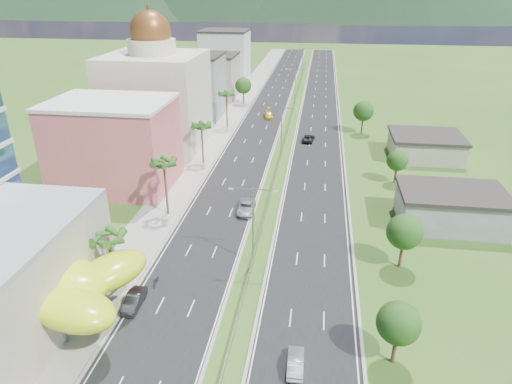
% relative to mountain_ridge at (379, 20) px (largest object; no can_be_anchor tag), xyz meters
% --- Properties ---
extents(ground, '(500.00, 500.00, 0.00)m').
position_rel_mountain_ridge_xyz_m(ground, '(-60.00, -450.00, 0.00)').
color(ground, '#2D5119').
rests_on(ground, ground).
extents(road_left, '(11.00, 260.00, 0.04)m').
position_rel_mountain_ridge_xyz_m(road_left, '(-67.50, -360.00, 0.02)').
color(road_left, black).
rests_on(road_left, ground).
extents(road_right, '(11.00, 260.00, 0.04)m').
position_rel_mountain_ridge_xyz_m(road_right, '(-52.50, -360.00, 0.02)').
color(road_right, black).
rests_on(road_right, ground).
extents(sidewalk_left, '(7.00, 260.00, 0.12)m').
position_rel_mountain_ridge_xyz_m(sidewalk_left, '(-77.00, -360.00, 0.06)').
color(sidewalk_left, gray).
rests_on(sidewalk_left, ground).
extents(median_guardrail, '(0.10, 216.06, 0.76)m').
position_rel_mountain_ridge_xyz_m(median_guardrail, '(-60.00, -378.01, 0.62)').
color(median_guardrail, gray).
rests_on(median_guardrail, ground).
extents(streetlight_median_b, '(6.04, 0.25, 11.00)m').
position_rel_mountain_ridge_xyz_m(streetlight_median_b, '(-60.00, -440.00, 6.75)').
color(streetlight_median_b, gray).
rests_on(streetlight_median_b, ground).
extents(streetlight_median_c, '(6.04, 0.25, 11.00)m').
position_rel_mountain_ridge_xyz_m(streetlight_median_c, '(-60.00, -400.00, 6.75)').
color(streetlight_median_c, gray).
rests_on(streetlight_median_c, ground).
extents(streetlight_median_d, '(6.04, 0.25, 11.00)m').
position_rel_mountain_ridge_xyz_m(streetlight_median_d, '(-60.00, -355.00, 6.75)').
color(streetlight_median_d, gray).
rests_on(streetlight_median_d, ground).
extents(streetlight_median_e, '(6.04, 0.25, 11.00)m').
position_rel_mountain_ridge_xyz_m(streetlight_median_e, '(-60.00, -310.00, 6.75)').
color(streetlight_median_e, gray).
rests_on(streetlight_median_e, ground).
extents(lime_canopy, '(18.00, 15.00, 7.40)m').
position_rel_mountain_ridge_xyz_m(lime_canopy, '(-80.00, -454.00, 4.99)').
color(lime_canopy, '#B8D915').
rests_on(lime_canopy, ground).
extents(pink_shophouse, '(20.00, 15.00, 15.00)m').
position_rel_mountain_ridge_xyz_m(pink_shophouse, '(-88.00, -418.00, 7.50)').
color(pink_shophouse, '#D65F58').
rests_on(pink_shophouse, ground).
extents(domed_building, '(20.00, 20.00, 28.70)m').
position_rel_mountain_ridge_xyz_m(domed_building, '(-88.00, -395.00, 11.35)').
color(domed_building, beige).
rests_on(domed_building, ground).
extents(midrise_grey, '(16.00, 15.00, 16.00)m').
position_rel_mountain_ridge_xyz_m(midrise_grey, '(-87.00, -370.00, 8.00)').
color(midrise_grey, gray).
rests_on(midrise_grey, ground).
extents(midrise_beige, '(16.00, 15.00, 13.00)m').
position_rel_mountain_ridge_xyz_m(midrise_beige, '(-87.00, -348.00, 6.50)').
color(midrise_beige, '#A39686').
rests_on(midrise_beige, ground).
extents(midrise_white, '(16.00, 15.00, 18.00)m').
position_rel_mountain_ridge_xyz_m(midrise_white, '(-87.00, -325.00, 9.00)').
color(midrise_white, silver).
rests_on(midrise_white, ground).
extents(shed_near, '(15.00, 10.00, 5.00)m').
position_rel_mountain_ridge_xyz_m(shed_near, '(-32.00, -425.00, 2.50)').
color(shed_near, gray).
rests_on(shed_near, ground).
extents(shed_far, '(14.00, 12.00, 4.40)m').
position_rel_mountain_ridge_xyz_m(shed_far, '(-30.00, -395.00, 2.20)').
color(shed_far, '#A39686').
rests_on(shed_far, ground).
extents(palm_tree_b, '(3.60, 3.60, 8.10)m').
position_rel_mountain_ridge_xyz_m(palm_tree_b, '(-75.50, -448.00, 7.06)').
color(palm_tree_b, '#47301C').
rests_on(palm_tree_b, ground).
extents(palm_tree_c, '(3.60, 3.60, 9.60)m').
position_rel_mountain_ridge_xyz_m(palm_tree_c, '(-75.50, -428.00, 8.50)').
color(palm_tree_c, '#47301C').
rests_on(palm_tree_c, ground).
extents(palm_tree_d, '(3.60, 3.60, 8.60)m').
position_rel_mountain_ridge_xyz_m(palm_tree_d, '(-75.50, -405.00, 7.54)').
color(palm_tree_d, '#47301C').
rests_on(palm_tree_d, ground).
extents(palm_tree_e, '(3.60, 3.60, 9.40)m').
position_rel_mountain_ridge_xyz_m(palm_tree_e, '(-75.50, -380.00, 8.31)').
color(palm_tree_e, '#47301C').
rests_on(palm_tree_e, ground).
extents(leafy_tree_lfar, '(4.90, 4.90, 8.05)m').
position_rel_mountain_ridge_xyz_m(leafy_tree_lfar, '(-75.50, -355.00, 5.58)').
color(leafy_tree_lfar, '#47301C').
rests_on(leafy_tree_lfar, ground).
extents(leafy_tree_ra, '(4.20, 4.20, 6.90)m').
position_rel_mountain_ridge_xyz_m(leafy_tree_ra, '(-44.00, -455.00, 4.78)').
color(leafy_tree_ra, '#47301C').
rests_on(leafy_tree_ra, ground).
extents(leafy_tree_rb, '(4.55, 4.55, 7.47)m').
position_rel_mountain_ridge_xyz_m(leafy_tree_rb, '(-41.00, -438.00, 5.18)').
color(leafy_tree_rb, '#47301C').
rests_on(leafy_tree_rb, ground).
extents(leafy_tree_rc, '(3.85, 3.85, 6.33)m').
position_rel_mountain_ridge_xyz_m(leafy_tree_rc, '(-38.00, -410.00, 4.37)').
color(leafy_tree_rc, '#47301C').
rests_on(leafy_tree_rc, ground).
extents(leafy_tree_rd, '(4.90, 4.90, 8.05)m').
position_rel_mountain_ridge_xyz_m(leafy_tree_rd, '(-42.00, -380.00, 5.58)').
color(leafy_tree_rd, '#47301C').
rests_on(leafy_tree_rd, ground).
extents(mountain_ridge, '(860.00, 140.00, 90.00)m').
position_rel_mountain_ridge_xyz_m(mountain_ridge, '(0.00, 0.00, 0.00)').
color(mountain_ridge, black).
rests_on(mountain_ridge, ground).
extents(car_dark_left, '(1.76, 4.78, 1.56)m').
position_rel_mountain_ridge_xyz_m(car_dark_left, '(-72.18, -450.49, 0.82)').
color(car_dark_left, black).
rests_on(car_dark_left, road_left).
extents(car_silver_mid_left, '(3.12, 6.09, 1.65)m').
position_rel_mountain_ridge_xyz_m(car_silver_mid_left, '(-63.20, -425.52, 0.86)').
color(car_silver_mid_left, '#929398').
rests_on(car_silver_mid_left, road_left).
extents(car_yellow_far_left, '(2.92, 5.60, 1.55)m').
position_rel_mountain_ridge_xyz_m(car_yellow_far_left, '(-66.19, -369.15, 0.82)').
color(car_yellow_far_left, gold).
rests_on(car_yellow_far_left, road_left).
extents(car_silver_right, '(1.64, 4.42, 1.45)m').
position_rel_mountain_ridge_xyz_m(car_silver_right, '(-53.36, -457.19, 0.76)').
color(car_silver_right, '#97989E').
rests_on(car_silver_right, road_right).
extents(car_dark_far_right, '(3.06, 5.50, 1.46)m').
position_rel_mountain_ridge_xyz_m(car_dark_far_right, '(-54.64, -388.00, 0.77)').
color(car_dark_far_right, black).
rests_on(car_dark_far_right, road_right).
extents(motorcycle, '(0.76, 2.10, 1.32)m').
position_rel_mountain_ridge_xyz_m(motorcycle, '(-71.11, -446.20, 0.70)').
color(motorcycle, black).
rests_on(motorcycle, road_left).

